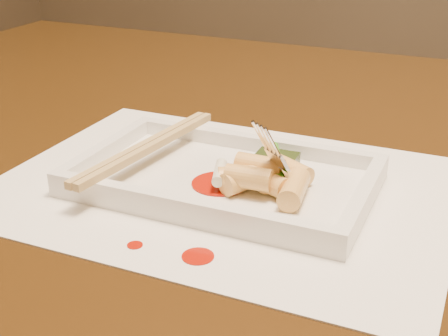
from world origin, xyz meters
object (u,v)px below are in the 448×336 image
at_px(placemat, 224,187).
at_px(chopstick_a, 143,146).
at_px(table, 302,237).
at_px(plate_base, 224,182).
at_px(fork, 310,103).

height_order(placemat, chopstick_a, chopstick_a).
bearing_deg(chopstick_a, table, 42.01).
xyz_separation_m(plate_base, chopstick_a, (-0.08, 0.00, 0.02)).
bearing_deg(placemat, fork, 14.42).
distance_m(table, fork, 0.21).
height_order(chopstick_a, fork, fork).
distance_m(plate_base, chopstick_a, 0.08).
bearing_deg(plate_base, chopstick_a, 180.00).
relative_size(placemat, fork, 2.86).
bearing_deg(chopstick_a, placemat, 0.00).
relative_size(table, fork, 10.00).
bearing_deg(placemat, table, 68.88).
distance_m(plate_base, fork, 0.11).
distance_m(table, chopstick_a, 0.21).
xyz_separation_m(table, chopstick_a, (-0.13, -0.11, 0.13)).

